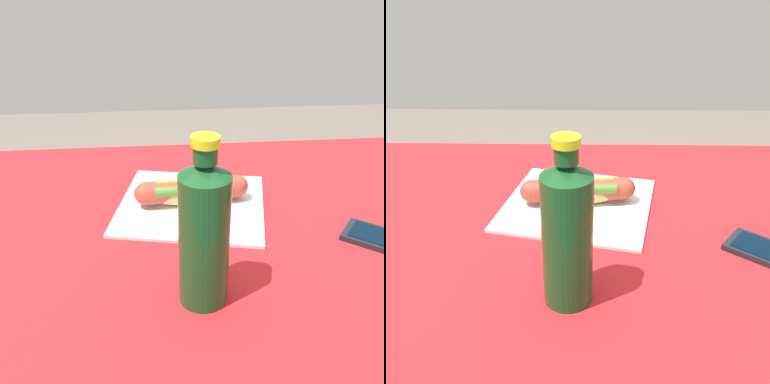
# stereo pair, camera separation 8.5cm
# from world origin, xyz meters

# --- Properties ---
(dining_table) EXTENTS (1.24, 0.76, 0.73)m
(dining_table) POSITION_xyz_m (0.00, 0.00, 0.59)
(dining_table) COLOR brown
(dining_table) RESTS_ON ground
(paper_wrapper) EXTENTS (0.33, 0.32, 0.01)m
(paper_wrapper) POSITION_xyz_m (-0.05, -0.06, 0.73)
(paper_wrapper) COLOR silver
(paper_wrapper) RESTS_ON dining_table
(hot_dog) EXTENTS (0.22, 0.07, 0.05)m
(hot_dog) POSITION_xyz_m (-0.05, -0.06, 0.76)
(hot_dog) COLOR #DBB26B
(hot_dog) RESTS_ON paper_wrapper
(cell_phone) EXTENTS (0.15, 0.14, 0.01)m
(cell_phone) POSITION_xyz_m (-0.37, 0.10, 0.73)
(cell_phone) COLOR black
(cell_phone) RESTS_ON dining_table
(soda_bottle) EXTENTS (0.07, 0.07, 0.25)m
(soda_bottle) POSITION_xyz_m (-0.04, 0.21, 0.84)
(soda_bottle) COLOR #14471E
(soda_bottle) RESTS_ON dining_table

